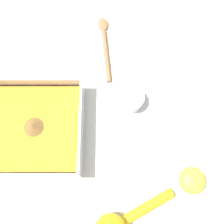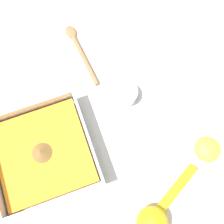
# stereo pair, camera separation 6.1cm
# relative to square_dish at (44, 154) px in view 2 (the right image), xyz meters

# --- Properties ---
(ground_plane) EXTENTS (4.00, 4.00, 0.00)m
(ground_plane) POSITION_rel_square_dish_xyz_m (0.02, -0.03, -0.02)
(ground_plane) COLOR beige
(square_dish) EXTENTS (0.22, 0.22, 0.06)m
(square_dish) POSITION_rel_square_dish_xyz_m (0.00, 0.00, 0.00)
(square_dish) COLOR silver
(square_dish) RESTS_ON ground_plane
(spice_bowl) EXTENTS (0.06, 0.06, 0.04)m
(spice_bowl) POSITION_rel_square_dish_xyz_m (0.07, -0.22, -0.00)
(spice_bowl) COLOR silver
(spice_bowl) RESTS_ON ground_plane
(lemon_squeezer) EXTENTS (0.12, 0.17, 0.07)m
(lemon_squeezer) POSITION_rel_square_dish_xyz_m (-0.21, -0.19, 0.01)
(lemon_squeezer) COLOR yellow
(lemon_squeezer) RESTS_ON ground_plane
(lemon_half) EXTENTS (0.06, 0.06, 0.03)m
(lemon_half) POSITION_rel_square_dish_xyz_m (-0.12, -0.36, -0.00)
(lemon_half) COLOR yellow
(lemon_half) RESTS_ON ground_plane
(wooden_spoon) EXTENTS (0.19, 0.04, 0.01)m
(wooden_spoon) POSITION_rel_square_dish_xyz_m (0.23, -0.16, -0.02)
(wooden_spoon) COLOR olive
(wooden_spoon) RESTS_ON ground_plane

